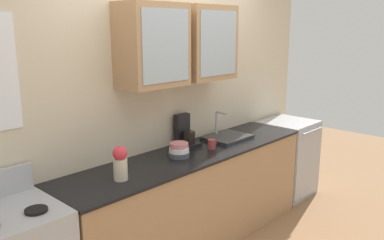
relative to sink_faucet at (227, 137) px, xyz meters
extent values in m
cube|color=beige|center=(-0.55, 0.30, 0.51)|extent=(4.12, 0.10, 2.82)
cube|color=#A87F56|center=(-0.86, 0.09, 0.91)|extent=(0.56, 0.31, 0.65)
cube|color=#9EADB7|center=(-0.86, -0.07, 0.91)|extent=(0.48, 0.01, 0.56)
cube|color=#A87F56|center=(-0.23, 0.09, 0.91)|extent=(0.56, 0.31, 0.65)
cube|color=#9EADB7|center=(-0.23, -0.07, 0.91)|extent=(0.48, 0.01, 0.56)
cube|color=#A87F56|center=(-0.55, -0.06, -0.47)|extent=(2.57, 0.59, 0.86)
cube|color=black|center=(-0.55, -0.06, -0.03)|extent=(2.60, 0.61, 0.02)
cylinder|color=black|center=(-2.02, -0.16, -0.01)|extent=(0.13, 0.13, 0.02)
cube|color=#2D2D30|center=(0.00, 0.00, -0.01)|extent=(0.43, 0.34, 0.03)
cylinder|color=#ADAFB5|center=(0.00, 0.14, 0.12)|extent=(0.02, 0.02, 0.22)
cylinder|color=#ADAFB5|center=(0.00, 0.08, 0.23)|extent=(0.02, 0.12, 0.02)
cylinder|color=#4C4C54|center=(-0.71, -0.05, 0.00)|extent=(0.18, 0.18, 0.04)
cylinder|color=white|center=(-0.71, -0.05, 0.04)|extent=(0.17, 0.17, 0.05)
cylinder|color=#D87F84|center=(-0.71, -0.05, 0.07)|extent=(0.16, 0.16, 0.05)
cylinder|color=beige|center=(-1.37, -0.12, 0.06)|extent=(0.10, 0.10, 0.16)
sphere|color=#D8333F|center=(-1.37, -0.12, 0.18)|extent=(0.10, 0.10, 0.10)
cylinder|color=#993838|center=(-0.36, -0.11, 0.02)|extent=(0.07, 0.07, 0.09)
torus|color=#993838|center=(-0.31, -0.11, 0.03)|extent=(0.06, 0.01, 0.06)
cube|color=#ADAFB5|center=(1.07, -0.06, -0.46)|extent=(0.58, 0.56, 0.88)
cube|color=#ADAFB5|center=(1.07, -0.34, -0.46)|extent=(0.56, 0.01, 0.80)
cylinder|color=#ADAFB5|center=(1.07, -0.37, -0.08)|extent=(0.44, 0.02, 0.02)
cube|color=black|center=(-0.44, 0.11, -0.01)|extent=(0.17, 0.20, 0.03)
cylinder|color=black|center=(-0.44, 0.09, 0.06)|extent=(0.11, 0.11, 0.11)
cube|color=black|center=(-0.44, 0.18, 0.14)|extent=(0.15, 0.06, 0.26)
camera|label=1|loc=(-2.99, -2.34, 1.05)|focal=37.62mm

